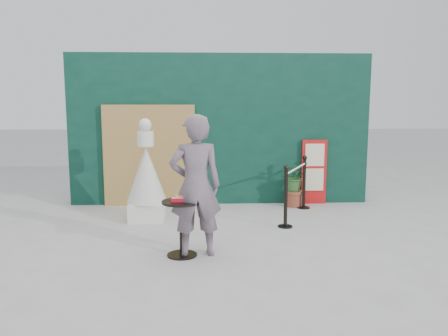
% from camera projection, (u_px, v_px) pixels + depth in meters
% --- Properties ---
extents(ground, '(60.00, 60.00, 0.00)m').
position_uv_depth(ground, '(228.00, 254.00, 5.91)').
color(ground, '#ADAAA5').
rests_on(ground, ground).
extents(back_wall, '(6.00, 0.30, 3.00)m').
position_uv_depth(back_wall, '(220.00, 130.00, 8.81)').
color(back_wall, '#0A2F24').
rests_on(back_wall, ground).
extents(bamboo_fence, '(1.80, 0.08, 2.00)m').
position_uv_depth(bamboo_fence, '(149.00, 156.00, 8.61)').
color(bamboo_fence, tan).
rests_on(bamboo_fence, ground).
extents(woman, '(0.74, 0.55, 1.88)m').
position_uv_depth(woman, '(196.00, 186.00, 5.73)').
color(woman, slate).
rests_on(woman, ground).
extents(menu_board, '(0.50, 0.07, 1.30)m').
position_uv_depth(menu_board, '(314.00, 172.00, 8.82)').
color(menu_board, red).
rests_on(menu_board, ground).
extents(statue, '(0.69, 0.69, 1.77)m').
position_uv_depth(statue, '(147.00, 179.00, 7.54)').
color(statue, white).
rests_on(statue, ground).
extents(cafe_table, '(0.52, 0.52, 0.75)m').
position_uv_depth(cafe_table, '(182.00, 219.00, 5.77)').
color(cafe_table, black).
rests_on(cafe_table, ground).
extents(food_basket, '(0.26, 0.19, 0.11)m').
position_uv_depth(food_basket, '(181.00, 198.00, 5.73)').
color(food_basket, red).
rests_on(food_basket, cafe_table).
extents(planter, '(0.53, 0.46, 0.90)m').
position_uv_depth(planter, '(294.00, 180.00, 8.59)').
color(planter, brown).
rests_on(planter, ground).
extents(stanchion_barrier, '(0.84, 1.54, 1.03)m').
position_uv_depth(stanchion_barrier, '(296.00, 190.00, 7.78)').
color(stanchion_barrier, black).
rests_on(stanchion_barrier, ground).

